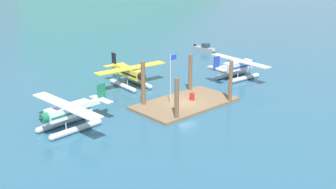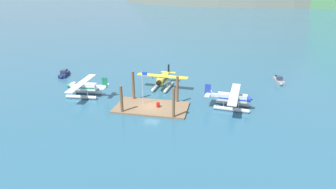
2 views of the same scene
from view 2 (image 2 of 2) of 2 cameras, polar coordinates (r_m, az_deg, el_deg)
The scene contains 13 objects.
ground_plane at distance 45.90m, azimuth -3.49°, elevation -2.87°, with size 1200.00×1200.00×0.00m, color #285670.
dock_platform at distance 45.84m, azimuth -3.49°, elevation -2.70°, with size 12.19×6.73×0.30m, color brown.
piling_near_left at distance 43.71m, azimuth -9.79°, elevation -1.11°, with size 0.47×0.47×4.66m, color brown.
piling_near_right at distance 41.18m, azimuth 1.18°, elevation -1.91°, with size 0.45×0.45×5.08m, color brown.
piling_far_left at distance 48.52m, azimuth -7.34°, elevation 1.79°, with size 0.52×0.52×5.40m, color brown.
piling_far_right at distance 46.92m, azimuth 1.97°, elevation 0.97°, with size 0.48×0.48×4.93m, color brown.
flagpole at distance 45.50m, azimuth -5.28°, elevation 2.27°, with size 0.95×0.10×5.92m.
fuel_drum at distance 45.33m, azimuth -2.13°, elevation -2.14°, with size 0.62×0.62×0.88m.
seaplane_white_port_fwd at distance 52.69m, azimuth -17.35°, elevation 1.26°, with size 7.97×10.47×3.84m.
seaplane_silver_stbd_fwd at distance 46.47m, azimuth 13.39°, elevation -1.02°, with size 7.96×10.49×3.84m.
seaplane_yellow_bow_centre at distance 54.61m, azimuth -1.08°, elevation 2.96°, with size 10.48×7.97×3.84m.
boat_grey_open_east at distance 62.69m, azimuth 22.33°, elevation 2.73°, with size 1.87×4.89×1.50m.
boat_navy_open_west at distance 67.03m, azimuth -21.08°, elevation 4.04°, with size 2.53×4.78×1.50m.
Camera 2 is at (11.15, -40.37, 18.79)m, focal length 28.92 mm.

